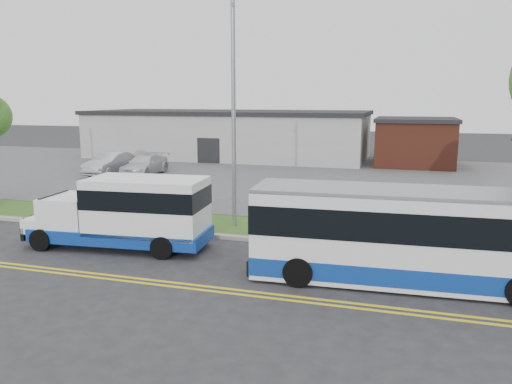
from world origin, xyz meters
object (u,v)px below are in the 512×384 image
(parked_car_b, at_px, (145,165))
(streetlight_near, at_px, (233,103))
(transit_bus, at_px, (426,238))
(shuttle_bus, at_px, (130,211))
(parked_car_a, at_px, (110,163))

(parked_car_b, bearing_deg, streetlight_near, -48.96)
(transit_bus, bearing_deg, shuttle_bus, 172.81)
(shuttle_bus, height_order, transit_bus, transit_bus)
(shuttle_bus, relative_size, parked_car_b, 1.45)
(parked_car_a, xyz_separation_m, parked_car_b, (2.39, 0.63, -0.09))
(shuttle_bus, distance_m, parked_car_b, 17.72)
(streetlight_near, distance_m, shuttle_bus, 6.00)
(streetlight_near, distance_m, transit_bus, 9.57)
(shuttle_bus, xyz_separation_m, transit_bus, (10.22, -0.79, 0.03))
(shuttle_bus, distance_m, parked_car_a, 18.43)
(transit_bus, xyz_separation_m, parked_car_a, (-20.82, 15.86, -0.54))
(streetlight_near, height_order, transit_bus, streetlight_near)
(streetlight_near, height_order, parked_car_a, streetlight_near)
(streetlight_near, height_order, parked_car_b, streetlight_near)
(parked_car_a, bearing_deg, transit_bus, -36.47)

